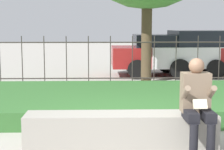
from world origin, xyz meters
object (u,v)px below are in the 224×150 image
(car_parked_center, at_px, (171,54))
(person_seated_reader, at_px, (197,101))
(stone_bench, at_px, (121,132))
(car_parked_right, at_px, (213,52))

(car_parked_center, bearing_deg, person_seated_reader, -98.19)
(car_parked_center, bearing_deg, stone_bench, -106.07)
(car_parked_right, bearing_deg, stone_bench, -119.75)
(stone_bench, distance_m, car_parked_center, 7.58)
(stone_bench, xyz_separation_m, car_parked_center, (2.05, 7.28, 0.52))
(person_seated_reader, bearing_deg, car_parked_center, 82.15)
(stone_bench, distance_m, car_parked_right, 8.10)
(person_seated_reader, relative_size, car_parked_right, 0.27)
(stone_bench, xyz_separation_m, car_parked_right, (3.46, 7.30, 0.58))
(car_parked_center, distance_m, car_parked_right, 1.42)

